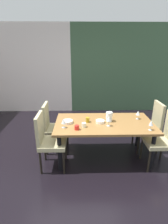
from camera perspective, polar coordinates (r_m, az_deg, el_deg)
The scene contains 18 objects.
ground_plane at distance 3.36m, azimuth -4.11°, elevation -16.16°, with size 6.27×5.80×0.02m, color black.
back_panel_interior at distance 5.87m, azimuth -19.55°, elevation 12.85°, with size 3.03×0.10×2.67m, color silver.
garden_window_panel at distance 5.75m, azimuth 12.61°, elevation 13.37°, with size 3.24×0.10×2.67m, color #3C593E.
dining_table at distance 3.20m, azimuth 6.55°, elevation -4.71°, with size 1.75×0.95×0.72m.
chair_right_far at distance 3.73m, azimuth 21.02°, elevation -3.72°, with size 0.44×0.44×1.00m.
chair_left_near at distance 3.01m, azimuth -11.77°, elevation -8.58°, with size 0.44×0.44×0.99m.
chair_right_near at distance 3.28m, azimuth 24.47°, elevation -7.66°, with size 0.44×0.44×0.99m.
chair_left_far at distance 3.50m, azimuth -10.23°, elevation -4.25°, with size 0.44×0.44×0.99m.
wine_glass_front at distance 3.41m, azimuth 17.23°, elevation -0.38°, with size 0.07×0.07×0.16m.
wine_glass_center at distance 2.92m, azimuth -6.74°, elevation -3.04°, with size 0.07×0.07×0.16m.
wine_glass_rear at distance 3.01m, azimuth 21.07°, elevation -3.41°, with size 0.07×0.07×0.17m.
wine_glass_south at distance 2.99m, azimuth 8.08°, elevation -2.27°, with size 0.07×0.07×0.17m.
serving_bowl_left at distance 3.13m, azimuth -5.34°, elevation -3.17°, with size 0.19×0.19×0.05m, color silver.
serving_bowl_near_shelf at distance 3.13m, azimuth 5.29°, elevation -3.11°, with size 0.16×0.16×0.05m, color white.
cup_west at distance 3.14m, azimuth 1.20°, elevation -2.56°, with size 0.07×0.07×0.09m, color #A9881D.
cup_corner at distance 2.95m, azimuth -0.04°, elevation -4.24°, with size 0.07×0.07×0.08m, color white.
cup_north at distance 2.87m, azimuth -2.37°, elevation -5.07°, with size 0.08×0.08×0.07m, color red.
pitcher_east at distance 3.20m, azimuth 8.21°, elevation -1.51°, with size 0.13×0.12×0.18m.
Camera 1 is at (0.17, -2.70, 1.99)m, focal length 28.00 mm.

